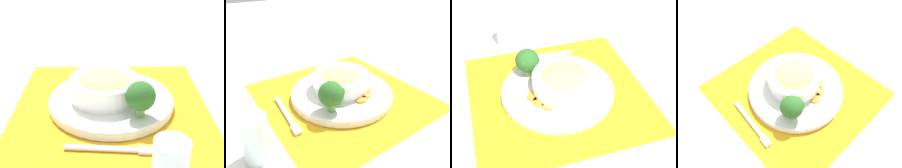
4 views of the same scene
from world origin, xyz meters
The scene contains 9 objects.
ground_plane centered at (0.00, 0.00, 0.00)m, with size 4.00×4.00×0.00m, color white.
placemat centered at (0.00, 0.00, 0.00)m, with size 0.51×0.52×0.00m.
plate centered at (0.00, 0.00, 0.02)m, with size 0.31×0.31×0.02m.
bowl centered at (-0.01, -0.02, 0.05)m, with size 0.18×0.18×0.06m.
broccoli_floret centered at (0.07, 0.07, 0.07)m, with size 0.07×0.07×0.09m.
carrot_slice_near centered at (-0.02, 0.07, 0.02)m, with size 0.04×0.04×0.01m.
carrot_slice_middle centered at (-0.05, 0.06, 0.02)m, with size 0.04×0.04×0.01m.
carrot_slice_far centered at (-0.06, 0.03, 0.02)m, with size 0.04×0.04×0.01m.
fork centered at (0.18, 0.03, 0.01)m, with size 0.02×0.18×0.01m.
Camera 1 is at (0.67, 0.06, 0.41)m, focal length 50.00 mm.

